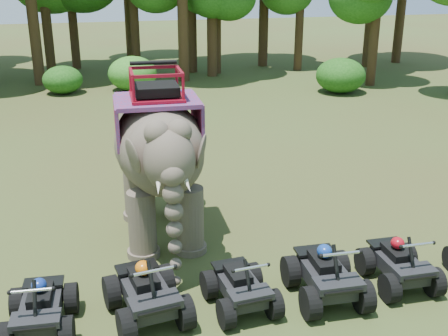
{
  "coord_description": "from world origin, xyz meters",
  "views": [
    {
      "loc": [
        -2.82,
        -10.53,
        6.36
      ],
      "look_at": [
        0.0,
        1.2,
        1.9
      ],
      "focal_mm": 45.0,
      "sensor_mm": 36.0,
      "label": 1
    }
  ],
  "objects_px": {
    "atv_1": "(146,286)",
    "atv_2": "(240,280)",
    "atv_0": "(40,302)",
    "atv_3": "(327,268)",
    "atv_4": "(400,258)",
    "elephant": "(159,154)"
  },
  "relations": [
    {
      "from": "atv_1",
      "to": "atv_3",
      "type": "relative_size",
      "value": 1.01
    },
    {
      "from": "elephant",
      "to": "atv_2",
      "type": "bearing_deg",
      "value": -71.79
    },
    {
      "from": "atv_1",
      "to": "atv_3",
      "type": "bearing_deg",
      "value": -12.5
    },
    {
      "from": "atv_2",
      "to": "atv_4",
      "type": "distance_m",
      "value": 3.42
    },
    {
      "from": "atv_3",
      "to": "atv_0",
      "type": "bearing_deg",
      "value": 179.5
    },
    {
      "from": "atv_0",
      "to": "atv_3",
      "type": "relative_size",
      "value": 0.92
    },
    {
      "from": "atv_3",
      "to": "atv_4",
      "type": "height_order",
      "value": "atv_3"
    },
    {
      "from": "elephant",
      "to": "atv_0",
      "type": "distance_m",
      "value": 4.56
    },
    {
      "from": "atv_1",
      "to": "elephant",
      "type": "bearing_deg",
      "value": 68.13
    },
    {
      "from": "atv_0",
      "to": "elephant",
      "type": "bearing_deg",
      "value": 55.37
    },
    {
      "from": "atv_3",
      "to": "atv_2",
      "type": "bearing_deg",
      "value": 178.66
    },
    {
      "from": "elephant",
      "to": "atv_2",
      "type": "height_order",
      "value": "elephant"
    },
    {
      "from": "atv_2",
      "to": "atv_4",
      "type": "relative_size",
      "value": 0.97
    },
    {
      "from": "atv_0",
      "to": "atv_3",
      "type": "xyz_separation_m",
      "value": [
        5.45,
        -0.18,
        0.06
      ]
    },
    {
      "from": "atv_0",
      "to": "atv_4",
      "type": "height_order",
      "value": "atv_0"
    },
    {
      "from": "atv_0",
      "to": "atv_3",
      "type": "height_order",
      "value": "atv_3"
    },
    {
      "from": "atv_1",
      "to": "atv_2",
      "type": "relative_size",
      "value": 1.14
    },
    {
      "from": "elephant",
      "to": "atv_4",
      "type": "bearing_deg",
      "value": -36.28
    },
    {
      "from": "atv_2",
      "to": "atv_3",
      "type": "xyz_separation_m",
      "value": [
        1.74,
        -0.08,
        0.08
      ]
    },
    {
      "from": "elephant",
      "to": "atv_2",
      "type": "distance_m",
      "value": 3.95
    },
    {
      "from": "atv_1",
      "to": "atv_4",
      "type": "height_order",
      "value": "atv_1"
    },
    {
      "from": "elephant",
      "to": "atv_3",
      "type": "distance_m",
      "value": 4.76
    }
  ]
}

